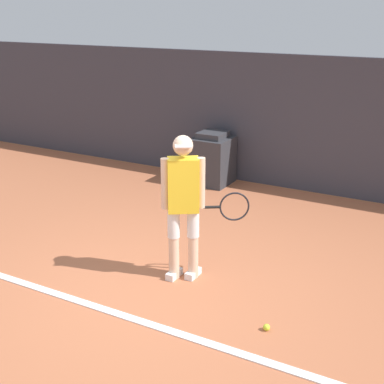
{
  "coord_description": "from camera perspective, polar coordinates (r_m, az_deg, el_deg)",
  "views": [
    {
      "loc": [
        2.93,
        -4.32,
        2.99
      ],
      "look_at": [
        0.17,
        0.68,
        0.99
      ],
      "focal_mm": 50.0,
      "sensor_mm": 36.0,
      "label": 1
    }
  ],
  "objects": [
    {
      "name": "tennis_player",
      "position": [
        5.91,
        -0.79,
        -1.0
      ],
      "size": [
        0.84,
        0.6,
        1.68
      ],
      "rotation": [
        0.0,
        0.0,
        0.57
      ],
      "color": "beige",
      "rests_on": "ground_plane"
    },
    {
      "name": "back_wall",
      "position": [
        9.19,
        9.77,
        7.32
      ],
      "size": [
        24.0,
        0.1,
        2.25
      ],
      "color": "#383842",
      "rests_on": "ground_plane"
    },
    {
      "name": "court_baseline",
      "position": [
        5.64,
        -7.71,
        -12.83
      ],
      "size": [
        21.6,
        0.1,
        0.01
      ],
      "color": "white",
      "rests_on": "ground_plane"
    },
    {
      "name": "covered_chair",
      "position": [
        9.38,
        2.18,
        3.52
      ],
      "size": [
        0.64,
        0.67,
        0.92
      ],
      "color": "#333338",
      "rests_on": "ground_plane"
    },
    {
      "name": "ground_plane",
      "position": [
        6.02,
        -4.6,
        -10.54
      ],
      "size": [
        24.0,
        24.0,
        0.0
      ],
      "primitive_type": "plane",
      "color": "#B76642"
    },
    {
      "name": "tennis_ball",
      "position": [
        5.4,
        7.96,
        -14.11
      ],
      "size": [
        0.07,
        0.07,
        0.07
      ],
      "color": "#D1E533",
      "rests_on": "ground_plane"
    }
  ]
}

